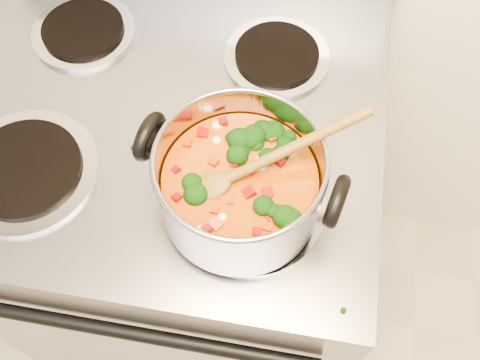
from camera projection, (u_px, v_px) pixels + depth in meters
name	position (u px, v px, depth m)	size (l,w,h in m)	color
electric_range	(184.00, 220.00, 1.32)	(0.77, 0.70, 1.08)	gray
stockpot	(240.00, 184.00, 0.76)	(0.30, 0.24, 0.15)	#97979E
wooden_spoon	(250.00, 168.00, 0.73)	(0.25, 0.15, 0.11)	brown
cooktop_crumbs	(222.00, 163.00, 0.87)	(0.33, 0.27, 0.01)	black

